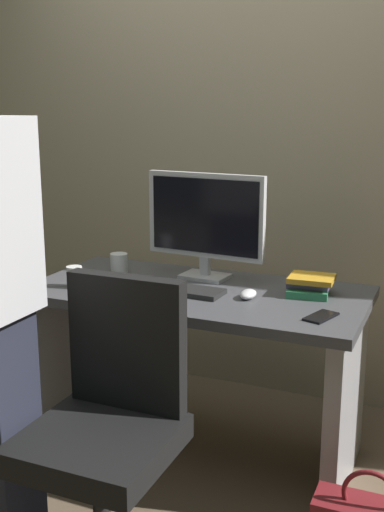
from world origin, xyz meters
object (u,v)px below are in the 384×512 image
object	(u,v)px
mouse	(248,294)
book_stack	(310,285)
keyboard	(172,288)
desk	(197,342)
cell_phone	(321,317)
monitor	(205,220)
cup_by_monitor	(119,263)
office_chair	(108,444)
cup_near_keyboard	(74,277)

from	to	relation	value
mouse	book_stack	bearing A→B (deg)	34.68
mouse	keyboard	bearing A→B (deg)	-175.64
desk	keyboard	distance (m)	0.26
cell_phone	monitor	bearing A→B (deg)	168.20
mouse	cup_by_monitor	size ratio (longest dim) A/B	1.17
office_chair	book_stack	bearing A→B (deg)	63.86
desk	monitor	xyz separation A→B (m)	(-0.03, 0.17, 0.48)
desk	book_stack	distance (m)	0.53
monitor	keyboard	bearing A→B (deg)	-102.03
keyboard	cup_near_keyboard	xyz separation A→B (m)	(-0.39, -0.11, 0.03)
desk	office_chair	world-z (taller)	office_chair
cup_by_monitor	cell_phone	bearing A→B (deg)	-15.68
keyboard	cup_by_monitor	bearing A→B (deg)	155.86
cup_near_keyboard	keyboard	bearing A→B (deg)	15.72
desk	cell_phone	xyz separation A→B (m)	(0.54, -0.16, 0.23)
mouse	cup_by_monitor	bearing A→B (deg)	166.96
book_stack	cup_near_keyboard	bearing A→B (deg)	-163.11
desk	cell_phone	world-z (taller)	cell_phone
keyboard	cell_phone	size ratio (longest dim) A/B	2.99
office_chair	mouse	size ratio (longest dim) A/B	9.40
monitor	cup_near_keyboard	size ratio (longest dim) A/B	6.12
cup_near_keyboard	book_stack	bearing A→B (deg)	16.89
keyboard	cup_near_keyboard	size ratio (longest dim) A/B	4.87
desk	monitor	distance (m)	0.51
cup_near_keyboard	book_stack	xyz separation A→B (m)	(0.91, 0.28, -0.01)
book_stack	office_chair	bearing A→B (deg)	-116.14
desk	cup_near_keyboard	size ratio (longest dim) A/B	15.45
mouse	cup_near_keyboard	distance (m)	0.72
desk	office_chair	size ratio (longest dim) A/B	1.45
cup_near_keyboard	desk	bearing A→B (deg)	20.04
book_stack	cell_phone	xyz separation A→B (m)	(0.10, -0.26, -0.03)
mouse	cup_by_monitor	xyz separation A→B (m)	(-0.66, 0.15, 0.03)
keyboard	book_stack	bearing A→B (deg)	20.82
keyboard	cup_by_monitor	xyz separation A→B (m)	(-0.34, 0.18, 0.03)
keyboard	book_stack	distance (m)	0.55
mouse	cup_near_keyboard	xyz separation A→B (m)	(-0.71, -0.13, 0.03)
desk	cup_by_monitor	bearing A→B (deg)	165.06
desk	cup_by_monitor	distance (m)	0.52
cup_near_keyboard	office_chair	bearing A→B (deg)	-49.80
office_chair	monitor	world-z (taller)	monitor
monitor	book_stack	xyz separation A→B (m)	(0.47, -0.07, -0.22)
cup_near_keyboard	cup_by_monitor	size ratio (longest dim) A/B	1.03
office_chair	cup_by_monitor	bearing A→B (deg)	117.13
keyboard	cell_phone	world-z (taller)	keyboard
desk	book_stack	xyz separation A→B (m)	(0.44, 0.10, 0.27)
cup_near_keyboard	book_stack	world-z (taller)	cup_near_keyboard
mouse	book_stack	world-z (taller)	book_stack
cup_near_keyboard	cell_phone	world-z (taller)	cup_near_keyboard
cup_by_monitor	book_stack	size ratio (longest dim) A/B	0.45
monitor	mouse	bearing A→B (deg)	-38.08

